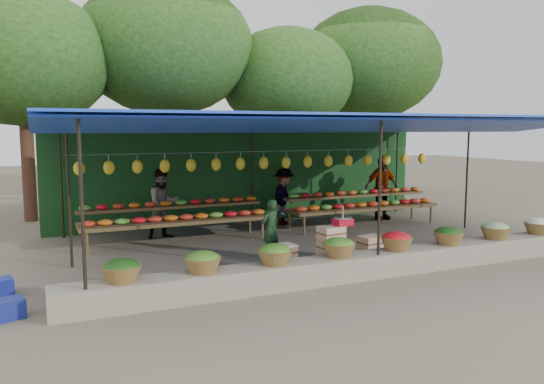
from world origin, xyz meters
name	(u,v)px	position (x,y,z in m)	size (l,w,h in m)	color
ground	(301,244)	(0.00, 0.00, 0.00)	(60.00, 60.00, 0.00)	brown
stone_curb	(373,264)	(0.00, -2.75, 0.20)	(10.60, 0.55, 0.40)	slate
stall_canopy	(300,123)	(0.00, 0.06, 2.68)	(10.80, 6.60, 2.82)	black
produce_baskets	(369,244)	(-0.10, -2.75, 0.56)	(8.98, 0.58, 0.34)	brown
netting_backdrop	(248,177)	(0.00, 3.15, 1.25)	(10.60, 0.06, 2.50)	#1C4F22
tree_row	(229,61)	(0.50, 6.09, 4.70)	(16.51, 5.50, 7.12)	#3A2015
fruit_table_left	(176,216)	(-2.49, 1.35, 0.61)	(4.21, 0.95, 0.93)	#44341B
fruit_table_right	(362,203)	(2.51, 1.35, 0.61)	(4.21, 0.95, 0.93)	#44341B
crate_counter	(330,251)	(-0.41, -1.95, 0.31)	(2.39, 0.39, 0.77)	tan
weighing_scale	(343,221)	(-0.14, -1.95, 0.86)	(0.34, 0.34, 0.37)	red
vendor_seated	(271,229)	(-1.12, -0.83, 0.59)	(0.43, 0.28, 1.17)	#19381D
customer_left	(163,204)	(-2.64, 1.90, 0.81)	(0.79, 0.62, 1.63)	slate
customer_mid	(284,196)	(0.73, 2.40, 0.76)	(0.98, 0.56, 1.52)	slate
customer_right	(381,188)	(3.57, 1.96, 0.91)	(1.06, 0.44, 1.81)	slate
blue_crate_front	(6,310)	(-5.80, -2.51, 0.14)	(0.45, 0.32, 0.27)	navy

